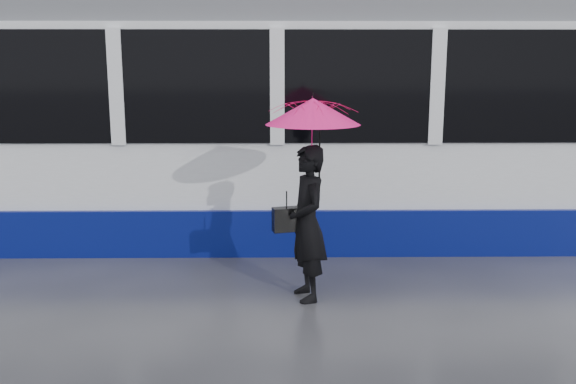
{
  "coord_description": "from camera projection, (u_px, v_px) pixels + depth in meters",
  "views": [
    {
      "loc": [
        0.35,
        -6.81,
        2.54
      ],
      "look_at": [
        0.44,
        0.14,
        1.1
      ],
      "focal_mm": 40.0,
      "sensor_mm": 36.0,
      "label": 1
    }
  ],
  "objects": [
    {
      "name": "tram",
      "position": [
        449.0,
        122.0,
        9.32
      ],
      "size": [
        26.0,
        2.56,
        3.35
      ],
      "color": "white",
      "rests_on": "ground"
    },
    {
      "name": "woman",
      "position": [
        307.0,
        223.0,
        6.79
      ],
      "size": [
        0.54,
        0.69,
        1.67
      ],
      "primitive_type": "imported",
      "rotation": [
        0.0,
        0.0,
        -1.31
      ],
      "color": "black",
      "rests_on": "ground"
    },
    {
      "name": "umbrella",
      "position": [
        313.0,
        130.0,
        6.59
      ],
      "size": [
        1.2,
        1.2,
        1.13
      ],
      "rotation": [
        0.0,
        0.0,
        0.26
      ],
      "color": "#E6135C",
      "rests_on": "ground"
    },
    {
      "name": "ground",
      "position": [
        249.0,
        291.0,
        7.18
      ],
      "size": [
        90.0,
        90.0,
        0.0
      ],
      "primitive_type": "plane",
      "color": "#2A2A2F",
      "rests_on": "ground"
    },
    {
      "name": "rails",
      "position": [
        257.0,
        231.0,
        9.62
      ],
      "size": [
        34.0,
        1.51,
        0.02
      ],
      "color": "#3F3D38",
      "rests_on": "ground"
    },
    {
      "name": "handbag",
      "position": [
        287.0,
        219.0,
        6.8
      ],
      "size": [
        0.32,
        0.2,
        0.44
      ],
      "rotation": [
        0.0,
        0.0,
        0.26
      ],
      "color": "black",
      "rests_on": "ground"
    }
  ]
}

